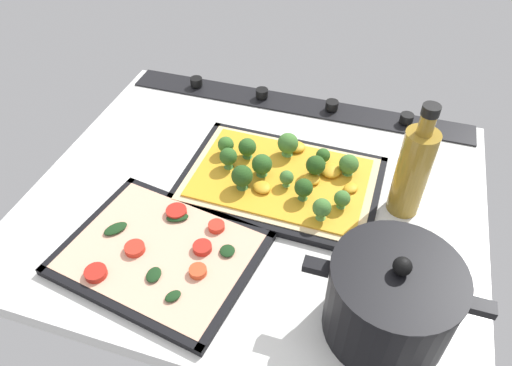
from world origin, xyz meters
TOP-DOWN VIEW (x-y plane):
  - ground_plane at (0.00, 0.00)cm, footprint 79.91×66.99cm
  - stove_control_panel at (0.00, -29.99)cm, footprint 76.71×7.00cm
  - baking_tray_front at (-3.50, -4.19)cm, footprint 36.37×25.62cm
  - broccoli_pizza at (-3.78, -4.48)cm, footprint 33.92×23.17cm
  - baking_tray_back at (10.35, 17.69)cm, footprint 33.20×27.98cm
  - veggie_pizza_back at (10.27, 17.56)cm, footprint 30.44×25.21cm
  - cooking_pot at (-24.92, 19.57)cm, footprint 24.18×17.32cm
  - oil_bottle at (-25.50, -4.84)cm, footprint 5.51×5.51cm

SIDE VIEW (x-z plane):
  - ground_plane at x=0.00cm, z-range -3.00..0.00cm
  - baking_tray_front at x=-3.50cm, z-range -0.28..1.02cm
  - baking_tray_back at x=10.35cm, z-range -0.27..1.03cm
  - stove_control_panel at x=0.00cm, z-range -0.75..1.85cm
  - veggie_pizza_back at x=10.27cm, z-range 0.12..2.02cm
  - broccoli_pizza at x=-3.78cm, z-range -0.81..5.25cm
  - cooking_pot at x=-24.92cm, z-range -1.14..13.95cm
  - oil_bottle at x=-25.50cm, z-range -1.86..19.63cm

